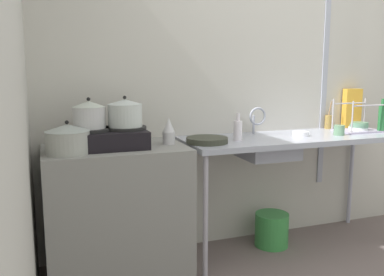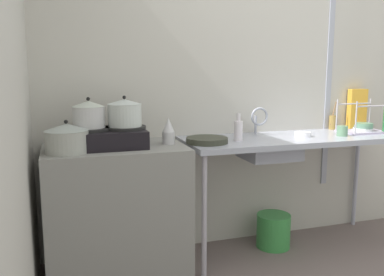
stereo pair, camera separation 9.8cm
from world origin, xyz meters
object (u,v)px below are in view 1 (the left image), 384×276
Objects in this scene: faucet at (257,117)px; pot_on_right_burner at (125,113)px; cereal_box at (352,108)px; bucket_on_floor at (272,230)px; bottle_by_rack at (382,118)px; utensil_jar at (329,122)px; small_bowl_on_drainboard at (301,134)px; stove at (108,138)px; pot_beside_stove at (68,139)px; percolator at (169,131)px; sink_basin at (268,148)px; cup_by_rack at (339,130)px; bottle_by_sink at (238,130)px; pot_on_left_burner at (89,115)px; dish_rack at (358,127)px; frying_pan at (207,140)px.

pot_on_right_burner is at bearing -172.14° from faucet.
cereal_box is 1.31m from bucket_on_floor.
bottle_by_rack reaches higher than utensil_jar.
bucket_on_floor is at bearing 159.64° from small_bowl_on_drainboard.
stove is 1.89× the size of pot_beside_stove.
bucket_on_floor is (0.88, 0.07, -0.86)m from percolator.
sink_basin is 4.78× the size of cup_by_rack.
stove is 2.79× the size of percolator.
sink_basin is (1.19, -0.00, -0.14)m from stove.
bottle_by_sink reaches higher than sink_basin.
bottle_by_sink is (-0.27, -0.04, 0.16)m from sink_basin.
bucket_on_floor is (0.37, 0.10, -0.85)m from bottle_by_sink.
cereal_box reaches higher than utensil_jar.
cup_by_rack is (1.66, -0.09, -0.19)m from pot_on_right_burner.
bottle_by_sink is (1.04, -0.04, -0.14)m from pot_on_left_burner.
dish_rack is (2.19, 0.03, -0.18)m from pot_on_left_burner.
bucket_on_floor is (0.11, -0.09, -0.90)m from faucet.
cup_by_rack is at bearing -2.98° from percolator.
frying_pan is (-0.52, -0.05, 0.10)m from sink_basin.
frying_pan is 2.33× the size of small_bowl_on_drainboard.
pot_on_left_burner is at bearing 178.17° from percolator.
dish_rack is 1.12m from bucket_on_floor.
faucet is 0.33m from bottle_by_sink.
faucet is 1.11× the size of bottle_by_sink.
small_bowl_on_drainboard is 0.53m from utensil_jar.
dish_rack is at bearing 148.75° from bottle_by_rack.
utensil_jar is at bearing 9.42° from pot_beside_stove.
pot_on_left_burner is 0.59× the size of dish_rack.
dish_rack is at bearing 3.52° from frying_pan.
faucet is 1.06m from bottle_by_rack.
cereal_box reaches higher than frying_pan.
pot_on_left_burner is at bearing 179.39° from small_bowl_on_drainboard.
cup_by_rack is at bearing -8.11° from sink_basin.
cup_by_rack is 0.31× the size of bucket_on_floor.
bucket_on_floor is (1.55, 0.17, -0.86)m from pot_beside_stove.
pot_beside_stove is 1.22× the size of faucet.
bucket_on_floor is (1.40, 0.05, -0.99)m from pot_on_left_burner.
pot_on_left_burner is 1.34m from sink_basin.
pot_on_right_burner is at bearing 179.75° from sink_basin.
cup_by_rack is at bearing -13.17° from small_bowl_on_drainboard.
faucet is 0.75× the size of frying_pan.
cereal_box is at bearing 6.35° from stove.
percolator is 1.23m from bucket_on_floor.
utensil_jar is (1.94, 0.24, -0.00)m from stove.
small_bowl_on_drainboard reaches higher than bucket_on_floor.
bottle_by_rack reaches higher than sink_basin.
percolator is at bearing -3.26° from pot_on_right_burner.
percolator is at bearing 170.93° from frying_pan.
faucet is at bearing 168.45° from bottle_by_rack.
bottle_by_rack is (0.75, -0.05, 0.10)m from small_bowl_on_drainboard.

